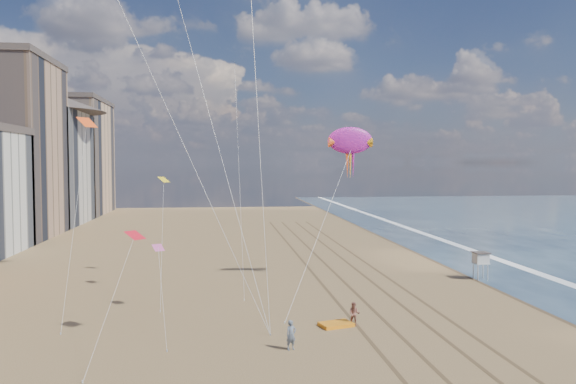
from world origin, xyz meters
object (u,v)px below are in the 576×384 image
Objects in this scene: lifeguard_stand at (481,258)px; kite_flyer_a at (291,335)px; show_kite at (350,141)px; grounded_kite at (336,324)px; kite_flyer_b at (354,314)px.

kite_flyer_a is at bearing -138.96° from lifeguard_stand.
show_kite is 25.98m from kite_flyer_a.
kite_flyer_a is at bearing -146.33° from grounded_kite.
show_kite reaches higher than grounded_kite.
grounded_kite is at bearing 28.61° from kite_flyer_a.
grounded_kite is 1.56m from kite_flyer_b.
lifeguard_stand is 23.41m from grounded_kite.
kite_flyer_a is at bearing -112.83° from show_kite.
kite_flyer_b is at bearing -14.52° from grounded_kite.
kite_flyer_b is (-3.33, -15.74, -13.39)m from show_kite.
show_kite reaches higher than kite_flyer_b.
kite_flyer_b is at bearing -139.33° from lifeguard_stand.
kite_flyer_b is (5.33, 4.83, -0.10)m from kite_flyer_a.
show_kite is at bearing 45.37° from kite_flyer_a.
grounded_kite is 21.70m from show_kite.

